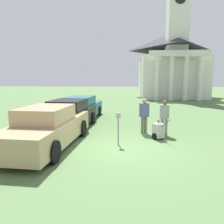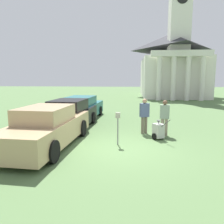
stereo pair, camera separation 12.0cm
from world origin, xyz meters
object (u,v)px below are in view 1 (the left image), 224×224
object	(u,v)px
parked_car_black	(69,116)
parked_car_tan	(48,128)
parking_meter	(118,122)
parked_car_teal	(81,109)
church	(170,59)
person_worker	(144,114)
equipment_cart	(158,130)
person_supervisor	(164,116)

from	to	relation	value
parked_car_black	parked_car_tan	bearing A→B (deg)	-86.55
parked_car_tan	parking_meter	bearing A→B (deg)	12.58
parked_car_black	parked_car_teal	bearing A→B (deg)	93.45
parked_car_teal	church	bearing A→B (deg)	68.47
person_worker	equipment_cart	bearing A→B (deg)	96.42
parked_car_black	person_worker	distance (m)	3.87
parked_car_black	parking_meter	world-z (taller)	parked_car_black
parked_car_teal	parked_car_tan	bearing A→B (deg)	-86.55
parked_car_tan	parking_meter	xyz separation A→B (m)	(2.67, 0.43, 0.17)
parking_meter	person_worker	xyz separation A→B (m)	(1.14, 1.91, 0.04)
parked_car_tan	person_worker	world-z (taller)	person_worker
person_supervisor	parking_meter	bearing A→B (deg)	49.11
person_supervisor	parked_car_tan	bearing A→B (deg)	34.27
parked_car_teal	church	distance (m)	21.45
parked_car_black	person_supervisor	xyz separation A→B (m)	(4.71, -0.92, 0.23)
person_worker	church	size ratio (longest dim) A/B	0.08
parked_car_teal	parking_meter	world-z (taller)	parked_car_teal
parked_car_tan	person_supervisor	xyz separation A→B (m)	(4.71, 2.03, 0.20)
parked_car_tan	parked_car_black	xyz separation A→B (m)	(0.00, 2.96, -0.03)
person_worker	parked_car_tan	bearing A→B (deg)	7.78
parked_car_teal	person_worker	xyz separation A→B (m)	(3.81, -3.37, 0.26)
parked_car_tan	church	xyz separation A→B (m)	(8.85, 24.69, 4.55)
person_supervisor	equipment_cart	bearing A→B (deg)	73.47
parked_car_teal	equipment_cart	bearing A→B (deg)	-41.31
parked_car_black	parking_meter	bearing A→B (deg)	-40.04
parked_car_teal	person_supervisor	xyz separation A→B (m)	(4.71, -3.67, 0.24)
parked_car_tan	person_worker	size ratio (longest dim) A/B	3.20
parked_car_tan	person_supervisor	world-z (taller)	person_supervisor
parked_car_black	person_worker	world-z (taller)	person_worker
church	parked_car_tan	bearing A→B (deg)	-109.71
church	equipment_cart	bearing A→B (deg)	-100.88
parked_car_tan	parked_car_black	world-z (taller)	parked_car_tan
parked_car_tan	parked_car_black	distance (m)	2.96
equipment_cart	church	size ratio (longest dim) A/B	0.05
equipment_cart	church	xyz separation A→B (m)	(4.48, 23.32, 4.90)
parked_car_black	person_supervisor	distance (m)	4.80
parked_car_tan	church	distance (m)	26.62
parking_meter	equipment_cart	xyz separation A→B (m)	(1.70, 0.95, -0.52)
parked_car_black	person_supervisor	size ratio (longest dim) A/B	2.97
parked_car_black	parked_car_teal	xyz separation A→B (m)	(0.00, 2.74, -0.02)
parking_meter	church	size ratio (longest dim) A/B	0.06
person_worker	parked_car_teal	bearing A→B (deg)	-65.24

